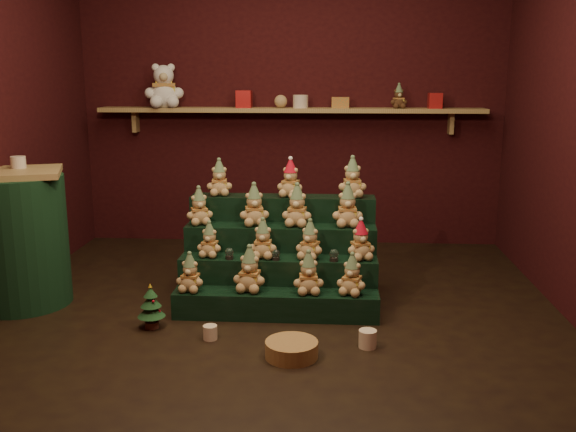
# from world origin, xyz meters

# --- Properties ---
(ground) EXTENTS (4.00, 4.00, 0.00)m
(ground) POSITION_xyz_m (0.00, 0.00, 0.00)
(ground) COLOR black
(ground) RESTS_ON ground
(back_wall) EXTENTS (4.00, 0.10, 2.80)m
(back_wall) POSITION_xyz_m (0.00, 2.05, 1.40)
(back_wall) COLOR black
(back_wall) RESTS_ON ground
(front_wall) EXTENTS (4.00, 0.10, 2.80)m
(front_wall) POSITION_xyz_m (0.00, -2.05, 1.40)
(front_wall) COLOR black
(front_wall) RESTS_ON ground
(back_shelf) EXTENTS (3.60, 0.26, 0.24)m
(back_shelf) POSITION_xyz_m (0.00, 1.87, 1.29)
(back_shelf) COLOR tan
(back_shelf) RESTS_ON ground
(riser_tier_front) EXTENTS (1.40, 0.22, 0.18)m
(riser_tier_front) POSITION_xyz_m (0.02, -0.05, 0.09)
(riser_tier_front) COLOR black
(riser_tier_front) RESTS_ON ground
(riser_tier_midfront) EXTENTS (1.40, 0.22, 0.36)m
(riser_tier_midfront) POSITION_xyz_m (0.02, 0.17, 0.18)
(riser_tier_midfront) COLOR black
(riser_tier_midfront) RESTS_ON ground
(riser_tier_midback) EXTENTS (1.40, 0.22, 0.54)m
(riser_tier_midback) POSITION_xyz_m (0.02, 0.39, 0.27)
(riser_tier_midback) COLOR black
(riser_tier_midback) RESTS_ON ground
(riser_tier_back) EXTENTS (1.40, 0.22, 0.72)m
(riser_tier_back) POSITION_xyz_m (0.02, 0.61, 0.36)
(riser_tier_back) COLOR black
(riser_tier_back) RESTS_ON ground
(teddy_0) EXTENTS (0.21, 0.19, 0.27)m
(teddy_0) POSITION_xyz_m (-0.56, -0.07, 0.31)
(teddy_0) COLOR tan
(teddy_0) RESTS_ON riser_tier_front
(teddy_1) EXTENTS (0.25, 0.23, 0.31)m
(teddy_1) POSITION_xyz_m (-0.16, -0.04, 0.33)
(teddy_1) COLOR tan
(teddy_1) RESTS_ON riser_tier_front
(teddy_2) EXTENTS (0.22, 0.20, 0.29)m
(teddy_2) POSITION_xyz_m (0.24, -0.06, 0.32)
(teddy_2) COLOR tan
(teddy_2) RESTS_ON riser_tier_front
(teddy_3) EXTENTS (0.25, 0.23, 0.28)m
(teddy_3) POSITION_xyz_m (0.54, -0.06, 0.32)
(teddy_3) COLOR tan
(teddy_3) RESTS_ON riser_tier_front
(teddy_4) EXTENTS (0.20, 0.18, 0.25)m
(teddy_4) POSITION_xyz_m (-0.47, 0.17, 0.48)
(teddy_4) COLOR tan
(teddy_4) RESTS_ON riser_tier_midfront
(teddy_5) EXTENTS (0.20, 0.18, 0.28)m
(teddy_5) POSITION_xyz_m (-0.08, 0.16, 0.50)
(teddy_5) COLOR tan
(teddy_5) RESTS_ON riser_tier_midfront
(teddy_6) EXTENTS (0.25, 0.24, 0.27)m
(teddy_6) POSITION_xyz_m (0.25, 0.15, 0.50)
(teddy_6) COLOR tan
(teddy_6) RESTS_ON riser_tier_midfront
(teddy_7) EXTENTS (0.25, 0.23, 0.28)m
(teddy_7) POSITION_xyz_m (0.60, 0.17, 0.50)
(teddy_7) COLOR tan
(teddy_7) RESTS_ON riser_tier_midfront
(teddy_8) EXTENTS (0.25, 0.24, 0.27)m
(teddy_8) POSITION_xyz_m (-0.58, 0.40, 0.68)
(teddy_8) COLOR tan
(teddy_8) RESTS_ON riser_tier_midback
(teddy_9) EXTENTS (0.25, 0.24, 0.30)m
(teddy_9) POSITION_xyz_m (-0.17, 0.40, 0.69)
(teddy_9) COLOR tan
(teddy_9) RESTS_ON riser_tier_midback
(teddy_10) EXTENTS (0.24, 0.22, 0.31)m
(teddy_10) POSITION_xyz_m (0.14, 0.39, 0.69)
(teddy_10) COLOR tan
(teddy_10) RESTS_ON riser_tier_midback
(teddy_11) EXTENTS (0.23, 0.21, 0.31)m
(teddy_11) POSITION_xyz_m (0.51, 0.41, 0.70)
(teddy_11) COLOR tan
(teddy_11) RESTS_ON riser_tier_midback
(teddy_12) EXTENTS (0.22, 0.20, 0.27)m
(teddy_12) POSITION_xyz_m (-0.46, 0.61, 0.86)
(teddy_12) COLOR tan
(teddy_12) RESTS_ON riser_tier_back
(teddy_13) EXTENTS (0.24, 0.23, 0.28)m
(teddy_13) POSITION_xyz_m (0.08, 0.59, 0.86)
(teddy_13) COLOR tan
(teddy_13) RESTS_ON riser_tier_back
(teddy_14) EXTENTS (0.23, 0.21, 0.30)m
(teddy_14) POSITION_xyz_m (0.55, 0.62, 0.87)
(teddy_14) COLOR tan
(teddy_14) RESTS_ON riser_tier_back
(snow_globe_a) EXTENTS (0.06, 0.06, 0.08)m
(snow_globe_a) POSITION_xyz_m (-0.32, 0.11, 0.40)
(snow_globe_a) COLOR black
(snow_globe_a) RESTS_ON riser_tier_midfront
(snow_globe_b) EXTENTS (0.06, 0.06, 0.08)m
(snow_globe_b) POSITION_xyz_m (0.01, 0.11, 0.40)
(snow_globe_b) COLOR black
(snow_globe_b) RESTS_ON riser_tier_midfront
(snow_globe_c) EXTENTS (0.06, 0.06, 0.09)m
(snow_globe_c) POSITION_xyz_m (0.41, 0.11, 0.40)
(snow_globe_c) COLOR black
(snow_globe_c) RESTS_ON riser_tier_midfront
(side_table) EXTENTS (0.78, 0.71, 0.98)m
(side_table) POSITION_xyz_m (-1.83, 0.10, 0.48)
(side_table) COLOR tan
(side_table) RESTS_ON ground
(table_ornament) EXTENTS (0.10, 0.10, 0.08)m
(table_ornament) POSITION_xyz_m (-1.83, 0.20, 1.02)
(table_ornament) COLOR beige
(table_ornament) RESTS_ON side_table
(mini_christmas_tree) EXTENTS (0.18, 0.18, 0.31)m
(mini_christmas_tree) POSITION_xyz_m (-0.77, -0.30, 0.15)
(mini_christmas_tree) COLOR #49241A
(mini_christmas_tree) RESTS_ON ground
(mug_left) EXTENTS (0.09, 0.09, 0.09)m
(mug_left) POSITION_xyz_m (-0.36, -0.45, 0.04)
(mug_left) COLOR beige
(mug_left) RESTS_ON ground
(mug_right) EXTENTS (0.11, 0.11, 0.11)m
(mug_right) POSITION_xyz_m (0.62, -0.51, 0.05)
(mug_right) COLOR beige
(mug_right) RESTS_ON ground
(wicker_basket) EXTENTS (0.41, 0.41, 0.10)m
(wicker_basket) POSITION_xyz_m (0.17, -0.68, 0.05)
(wicker_basket) COLOR olive
(wicker_basket) RESTS_ON ground
(white_bear) EXTENTS (0.43, 0.40, 0.51)m
(white_bear) POSITION_xyz_m (-1.18, 1.84, 1.57)
(white_bear) COLOR white
(white_bear) RESTS_ON back_shelf
(brown_bear) EXTENTS (0.18, 0.16, 0.22)m
(brown_bear) POSITION_xyz_m (1.00, 1.84, 1.43)
(brown_bear) COLOR #482918
(brown_bear) RESTS_ON back_shelf
(gift_tin_red_a) EXTENTS (0.14, 0.14, 0.16)m
(gift_tin_red_a) POSITION_xyz_m (-0.43, 1.85, 1.40)
(gift_tin_red_a) COLOR #B11B1B
(gift_tin_red_a) RESTS_ON back_shelf
(gift_tin_cream) EXTENTS (0.14, 0.14, 0.12)m
(gift_tin_cream) POSITION_xyz_m (0.10, 1.85, 1.38)
(gift_tin_cream) COLOR beige
(gift_tin_cream) RESTS_ON back_shelf
(gift_tin_red_b) EXTENTS (0.12, 0.12, 0.14)m
(gift_tin_red_b) POSITION_xyz_m (1.33, 1.85, 1.39)
(gift_tin_red_b) COLOR #B11B1B
(gift_tin_red_b) RESTS_ON back_shelf
(shelf_plush_ball) EXTENTS (0.12, 0.12, 0.12)m
(shelf_plush_ball) POSITION_xyz_m (-0.09, 1.85, 1.38)
(shelf_plush_ball) COLOR tan
(shelf_plush_ball) RESTS_ON back_shelf
(scarf_gift_box) EXTENTS (0.16, 0.10, 0.10)m
(scarf_gift_box) POSITION_xyz_m (0.46, 1.85, 1.37)
(scarf_gift_box) COLOR #DA591E
(scarf_gift_box) RESTS_ON back_shelf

